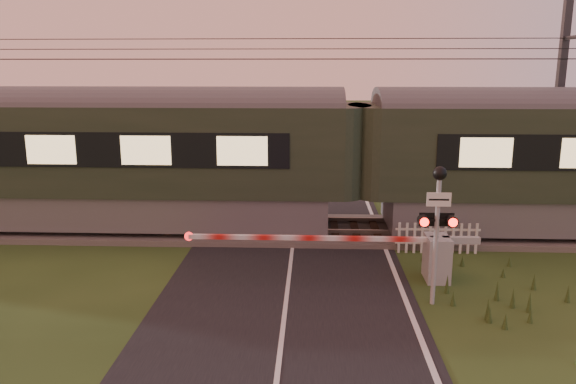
{
  "coord_description": "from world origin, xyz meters",
  "views": [
    {
      "loc": [
        0.58,
        -11.03,
        5.28
      ],
      "look_at": [
        -0.06,
        3.2,
        2.09
      ],
      "focal_mm": 35.0,
      "sensor_mm": 36.0,
      "label": 1
    }
  ],
  "objects_px": {
    "picket_fence": "(438,238)",
    "crossing_signal": "(438,211)",
    "catenary_mast": "(559,104)",
    "boom_gate": "(422,255)",
    "train": "(358,158)"
  },
  "relations": [
    {
      "from": "crossing_signal",
      "to": "train",
      "type": "bearing_deg",
      "value": 103.58
    },
    {
      "from": "train",
      "to": "crossing_signal",
      "type": "relative_size",
      "value": 14.66
    },
    {
      "from": "catenary_mast",
      "to": "boom_gate",
      "type": "bearing_deg",
      "value": -132.18
    },
    {
      "from": "picket_fence",
      "to": "catenary_mast",
      "type": "distance_m",
      "value": 7.25
    },
    {
      "from": "boom_gate",
      "to": "picket_fence",
      "type": "distance_m",
      "value": 2.24
    },
    {
      "from": "crossing_signal",
      "to": "catenary_mast",
      "type": "relative_size",
      "value": 0.41
    },
    {
      "from": "picket_fence",
      "to": "train",
      "type": "bearing_deg",
      "value": 139.12
    },
    {
      "from": "boom_gate",
      "to": "crossing_signal",
      "type": "relative_size",
      "value": 2.34
    },
    {
      "from": "crossing_signal",
      "to": "picket_fence",
      "type": "xyz_separation_m",
      "value": [
        0.86,
        3.59,
        -1.73
      ]
    },
    {
      "from": "train",
      "to": "crossing_signal",
      "type": "bearing_deg",
      "value": -76.42
    },
    {
      "from": "picket_fence",
      "to": "catenary_mast",
      "type": "xyz_separation_m",
      "value": [
        4.78,
        4.13,
        3.56
      ]
    },
    {
      "from": "picket_fence",
      "to": "catenary_mast",
      "type": "relative_size",
      "value": 0.31
    },
    {
      "from": "crossing_signal",
      "to": "catenary_mast",
      "type": "distance_m",
      "value": 9.74
    },
    {
      "from": "picket_fence",
      "to": "crossing_signal",
      "type": "bearing_deg",
      "value": -103.51
    },
    {
      "from": "crossing_signal",
      "to": "picket_fence",
      "type": "height_order",
      "value": "crossing_signal"
    }
  ]
}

